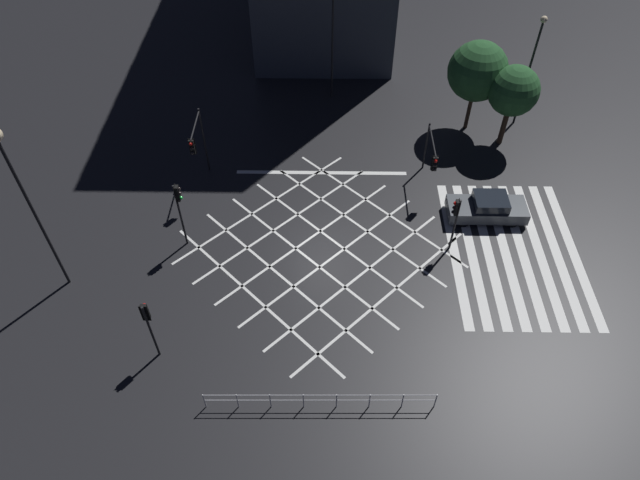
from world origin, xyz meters
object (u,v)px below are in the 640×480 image
(street_lamp_far, at_px, (14,173))
(street_tree_near, at_px, (514,91))
(traffic_light_median_south, at_px, (455,215))
(traffic_light_se_main, at_px, (432,154))
(traffic_light_ne_main, at_px, (197,141))
(street_lamp_west, at_px, (333,2))
(waiting_car, at_px, (487,208))
(traffic_light_median_north, at_px, (179,203))
(street_lamp_east, at_px, (533,58))
(traffic_light_nw_main, at_px, (148,320))
(street_tree_far, at_px, (478,71))

(street_lamp_far, height_order, street_tree_near, street_lamp_far)
(traffic_light_median_south, distance_m, traffic_light_se_main, 4.92)
(street_tree_near, bearing_deg, traffic_light_median_south, 153.55)
(traffic_light_ne_main, xyz_separation_m, street_lamp_west, (9.52, -7.47, 3.55))
(traffic_light_median_south, xyz_separation_m, waiting_car, (2.42, -2.44, -1.82))
(traffic_light_median_north, xyz_separation_m, street_lamp_east, (11.25, -19.84, 1.80))
(traffic_light_se_main, distance_m, street_lamp_east, 9.55)
(traffic_light_se_main, distance_m, street_lamp_far, 20.82)
(waiting_car, bearing_deg, traffic_light_nw_main, 28.85)
(street_lamp_west, bearing_deg, traffic_light_median_north, 151.71)
(traffic_light_ne_main, distance_m, street_tree_far, 17.43)
(traffic_light_median_north, height_order, street_tree_near, street_tree_near)
(traffic_light_median_south, relative_size, traffic_light_se_main, 1.05)
(street_lamp_west, bearing_deg, traffic_light_ne_main, 141.91)
(traffic_light_ne_main, xyz_separation_m, traffic_light_median_south, (-4.85, -13.67, -0.73))
(street_tree_near, xyz_separation_m, street_tree_far, (1.63, 1.92, 0.33))
(traffic_light_ne_main, xyz_separation_m, traffic_light_se_main, (0.03, -13.05, -0.77))
(traffic_light_ne_main, relative_size, traffic_light_median_south, 1.25)
(traffic_light_ne_main, bearing_deg, street_lamp_west, 141.91)
(street_lamp_east, bearing_deg, street_lamp_far, 118.84)
(street_lamp_east, bearing_deg, street_tree_far, 99.48)
(traffic_light_median_north, height_order, street_lamp_east, street_lamp_east)
(traffic_light_median_south, distance_m, street_tree_near, 10.39)
(traffic_light_se_main, xyz_separation_m, street_lamp_far, (-7.48, 18.84, 4.75))
(traffic_light_nw_main, relative_size, street_tree_near, 0.67)
(waiting_car, bearing_deg, traffic_light_median_south, 44.84)
(traffic_light_ne_main, relative_size, street_tree_near, 0.81)
(street_lamp_west, height_order, street_lamp_far, street_lamp_far)
(street_lamp_east, bearing_deg, street_tree_near, 147.49)
(traffic_light_median_north, bearing_deg, waiting_car, 7.94)
(street_lamp_east, bearing_deg, street_lamp_west, 76.31)
(traffic_light_se_main, xyz_separation_m, street_lamp_west, (9.49, 5.59, 4.32))
(traffic_light_se_main, bearing_deg, traffic_light_median_north, -70.35)
(traffic_light_se_main, height_order, street_lamp_far, street_lamp_far)
(street_lamp_far, distance_m, street_tree_far, 26.08)
(traffic_light_nw_main, distance_m, waiting_car, 18.88)
(traffic_light_ne_main, height_order, street_tree_far, street_tree_far)
(traffic_light_nw_main, bearing_deg, waiting_car, -61.15)
(traffic_light_median_south, distance_m, street_tree_far, 11.30)
(traffic_light_ne_main, distance_m, traffic_light_nw_main, 11.51)
(street_lamp_east, relative_size, street_tree_far, 1.23)
(traffic_light_ne_main, relative_size, traffic_light_se_main, 1.32)
(traffic_light_nw_main, distance_m, street_tree_near, 24.49)
(traffic_light_median_north, relative_size, traffic_light_median_south, 1.19)
(traffic_light_nw_main, distance_m, street_lamp_far, 8.21)
(street_lamp_far, bearing_deg, street_lamp_west, -37.98)
(traffic_light_median_south, bearing_deg, street_lamp_east, -117.66)
(traffic_light_se_main, relative_size, street_lamp_west, 0.37)
(traffic_light_median_south, distance_m, street_lamp_far, 20.19)
(traffic_light_median_north, height_order, traffic_light_nw_main, traffic_light_median_north)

